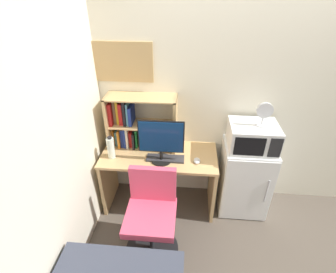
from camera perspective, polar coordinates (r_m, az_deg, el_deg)
The scene contains 13 objects.
wall_back at distance 2.92m, azimuth 25.53°, elevation 7.72°, with size 6.40×0.04×2.60m, color silver.
wall_left at distance 1.70m, azimuth -33.13°, elevation -12.13°, with size 0.04×4.40×2.60m, color silver.
desk at distance 2.89m, azimuth -1.94°, elevation -7.55°, with size 1.26×0.58×0.73m.
hutch_bookshelf at distance 2.79m, azimuth -8.08°, elevation 3.30°, with size 0.75×0.27×0.60m.
monitor at distance 2.53m, azimuth -1.58°, elevation -0.78°, with size 0.46×0.22×0.47m.
keyboard at distance 2.68m, azimuth -0.61°, elevation -4.97°, with size 0.40×0.13×0.02m, color #333338.
computer_mouse at distance 2.65m, azimuth 6.55°, elevation -5.44°, with size 0.07×0.10×0.03m, color silver.
water_bottle at distance 2.72m, azimuth -12.79°, elevation -2.46°, with size 0.08×0.08×0.25m.
mini_fridge at distance 3.04m, azimuth 16.80°, elevation -8.99°, with size 0.53×0.49×0.85m.
microwave at distance 2.72m, azimuth 18.57°, elevation 0.04°, with size 0.48×0.40×0.26m.
desk_fan at distance 2.61m, azimuth 20.90°, elevation 4.98°, with size 0.16×0.11×0.25m.
desk_chair at distance 2.54m, azimuth -3.69°, elevation -18.13°, with size 0.53×0.53×0.90m.
wall_corkboard at distance 2.71m, azimuth -12.13°, elevation 16.15°, with size 0.80×0.02×0.40m, color tan.
Camera 1 is at (-0.62, -2.51, 2.33)m, focal length 26.99 mm.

